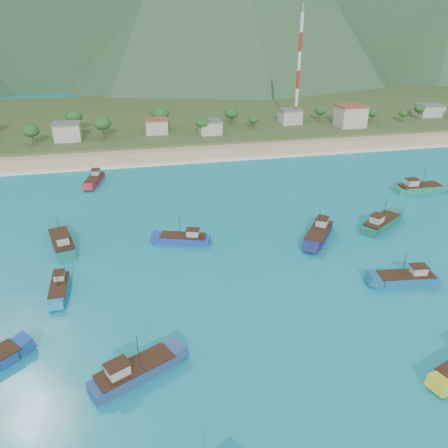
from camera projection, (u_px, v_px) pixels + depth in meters
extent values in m
plane|color=#0B6C80|center=(225.00, 288.00, 72.36)|extent=(600.00, 600.00, 0.00)
cube|color=beige|center=(172.00, 155.00, 142.04)|extent=(400.00, 18.00, 1.20)
cube|color=#385123|center=(157.00, 117.00, 195.84)|extent=(400.00, 110.00, 2.40)
cube|color=white|center=(176.00, 164.00, 133.66)|extent=(400.00, 2.50, 0.08)
cube|color=beige|center=(68.00, 132.00, 151.28)|extent=(8.80, 6.84, 5.76)
cube|color=beige|center=(157.00, 127.00, 160.49)|extent=(7.80, 6.51, 5.04)
cube|color=beige|center=(210.00, 127.00, 160.67)|extent=(7.70, 7.77, 4.46)
cube|color=beige|center=(290.00, 117.00, 175.62)|extent=(7.94, 7.66, 5.35)
cube|color=beige|center=(350.00, 117.00, 170.43)|extent=(10.06, 8.95, 7.66)
cube|color=beige|center=(429.00, 111.00, 189.07)|extent=(10.79, 7.72, 4.62)
cylinder|color=red|center=(295.00, 115.00, 175.78)|extent=(1.20, 1.20, 6.78)
cylinder|color=white|center=(297.00, 97.00, 172.87)|extent=(1.20, 1.20, 6.78)
cylinder|color=red|center=(298.00, 80.00, 169.95)|extent=(1.20, 1.20, 6.78)
cylinder|color=white|center=(299.00, 61.00, 167.04)|extent=(1.20, 1.20, 6.78)
cylinder|color=red|center=(301.00, 42.00, 164.13)|extent=(1.20, 1.20, 6.78)
cylinder|color=white|center=(302.00, 22.00, 161.21)|extent=(1.20, 1.20, 6.78)
cube|color=#1A7066|center=(62.00, 243.00, 85.15)|extent=(6.28, 12.10, 2.11)
cube|color=beige|center=(62.00, 240.00, 82.42)|extent=(2.73, 3.09, 1.72)
cylinder|color=#382114|center=(59.00, 226.00, 84.21)|extent=(0.12, 0.12, 4.75)
cube|color=#228168|center=(419.00, 189.00, 111.77)|extent=(12.06, 3.62, 2.19)
cube|color=beige|center=(412.00, 183.00, 110.45)|extent=(2.75, 2.22, 1.78)
cylinder|color=#382114|center=(424.00, 176.00, 110.37)|extent=(0.12, 0.12, 4.93)
cube|color=navy|center=(318.00, 235.00, 88.36)|extent=(9.68, 11.33, 2.11)
cube|color=beige|center=(322.00, 222.00, 89.49)|extent=(3.28, 3.38, 1.71)
cylinder|color=#382114|center=(319.00, 221.00, 86.35)|extent=(0.12, 0.12, 4.74)
cube|color=#18624D|center=(381.00, 224.00, 93.14)|extent=(11.45, 9.09, 2.08)
cube|color=beige|center=(377.00, 219.00, 90.82)|extent=(3.33, 3.18, 1.69)
cylinder|color=#382114|center=(385.00, 209.00, 92.11)|extent=(0.12, 0.12, 4.69)
cube|color=navy|center=(136.00, 373.00, 54.28)|extent=(11.23, 7.63, 1.98)
cube|color=beige|center=(118.00, 370.00, 52.27)|extent=(3.10, 2.88, 1.61)
cylinder|color=#382114|center=(138.00, 351.00, 53.24)|extent=(0.12, 0.12, 4.46)
cube|color=#1B87B5|center=(60.00, 289.00, 71.23)|extent=(2.78, 8.84, 1.60)
cube|color=beige|center=(59.00, 276.00, 72.19)|extent=(1.65, 2.03, 1.30)
cylinder|color=#382114|center=(57.00, 278.00, 69.68)|extent=(0.12, 0.12, 3.59)
cube|color=#1B3EA6|center=(183.00, 240.00, 86.77)|extent=(10.41, 6.05, 1.82)
cube|color=beige|center=(193.00, 233.00, 85.85)|extent=(2.74, 2.47, 1.48)
cylinder|color=#382114|center=(180.00, 227.00, 85.56)|extent=(0.12, 0.12, 4.09)
cube|color=#195C92|center=(405.00, 280.00, 73.64)|extent=(10.61, 4.30, 1.88)
cube|color=beige|center=(419.00, 270.00, 73.08)|extent=(2.56, 2.16, 1.52)
cylinder|color=#382114|center=(405.00, 264.00, 72.28)|extent=(0.12, 0.12, 4.22)
cube|color=#A32338|center=(94.00, 181.00, 117.86)|extent=(5.15, 10.76, 1.88)
cube|color=beige|center=(96.00, 173.00, 119.04)|extent=(2.34, 2.70, 1.53)
cylinder|color=#382114|center=(92.00, 171.00, 116.01)|extent=(0.12, 0.12, 4.23)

